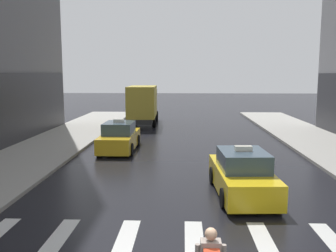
% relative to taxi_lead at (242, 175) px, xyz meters
% --- Properties ---
extents(crosswalk_markings, '(11.30, 2.80, 0.01)m').
position_rel_taxi_lead_xyz_m(crosswalk_markings, '(-1.81, -3.95, -0.72)').
color(crosswalk_markings, silver).
rests_on(crosswalk_markings, ground).
extents(taxi_lead, '(2.12, 4.62, 1.80)m').
position_rel_taxi_lead_xyz_m(taxi_lead, '(0.00, 0.00, 0.00)').
color(taxi_lead, yellow).
rests_on(taxi_lead, ground).
extents(taxi_second, '(1.97, 4.56, 1.80)m').
position_rel_taxi_lead_xyz_m(taxi_second, '(-5.75, 7.64, 0.00)').
color(taxi_second, gold).
rests_on(taxi_second, ground).
extents(box_truck, '(2.44, 7.60, 3.35)m').
position_rel_taxi_lead_xyz_m(box_truck, '(-5.54, 18.34, 1.13)').
color(box_truck, '#2D2D2D').
rests_on(box_truck, ground).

